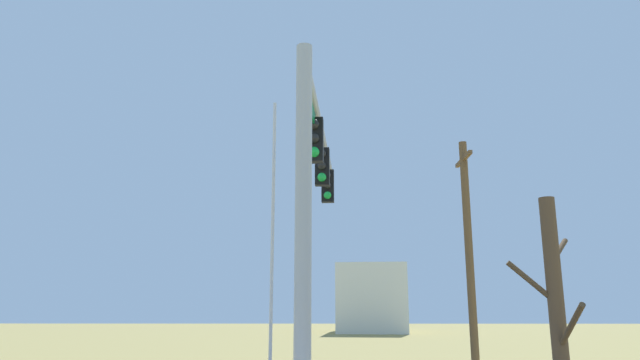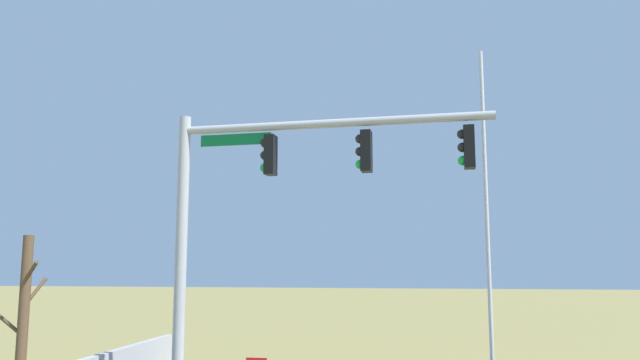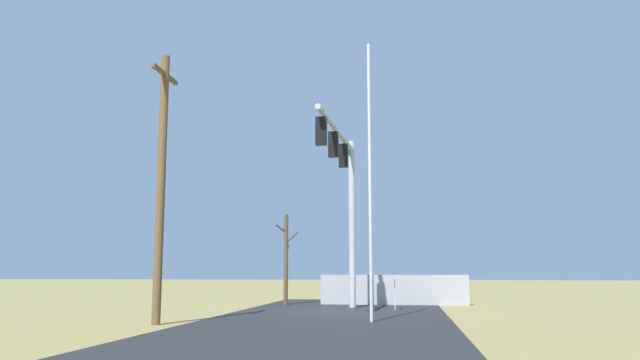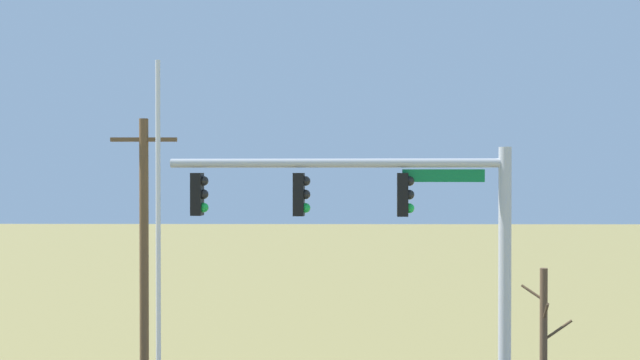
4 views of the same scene
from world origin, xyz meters
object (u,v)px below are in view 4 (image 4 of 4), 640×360
(signal_mast, at_px, (405,241))
(flagpole, at_px, (158,281))
(utility_pole, at_px, (144,257))
(bare_tree, at_px, (544,346))

(signal_mast, bearing_deg, flagpole, -165.30)
(signal_mast, distance_m, utility_pole, 8.57)
(signal_mast, height_order, utility_pole, utility_pole)
(utility_pole, height_order, bare_tree, utility_pole)
(signal_mast, distance_m, bare_tree, 5.90)
(bare_tree, bearing_deg, signal_mast, -141.59)
(signal_mast, bearing_deg, bare_tree, 38.41)
(flagpole, bearing_deg, bare_tree, 26.22)
(flagpole, xyz_separation_m, bare_tree, (9.12, 4.49, -2.34))
(bare_tree, bearing_deg, utility_pole, 170.88)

